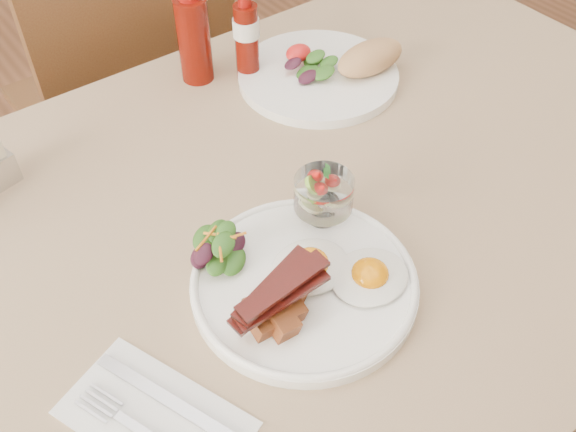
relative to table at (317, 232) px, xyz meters
name	(u,v)px	position (x,y,z in m)	size (l,w,h in m)	color
table	(317,232)	(0.00, 0.00, 0.00)	(1.33, 0.88, 0.75)	brown
chair_far	(132,99)	(0.00, 0.66, -0.14)	(0.42, 0.42, 0.93)	brown
main_plate	(304,284)	(-0.12, -0.13, 0.10)	(0.28, 0.28, 0.02)	white
fried_eggs	(340,270)	(-0.08, -0.14, 0.11)	(0.17, 0.17, 0.03)	silver
bacon_potato_pile	(278,303)	(-0.18, -0.15, 0.13)	(0.13, 0.08, 0.06)	brown
side_salad	(220,249)	(-0.19, -0.04, 0.13)	(0.08, 0.07, 0.04)	#204A13
fruit_cup	(324,194)	(-0.04, -0.06, 0.15)	(0.08, 0.08, 0.08)	white
second_plate	(330,70)	(0.19, 0.20, 0.11)	(0.28, 0.27, 0.07)	white
ketchup_bottle	(194,38)	(0.01, 0.34, 0.16)	(0.07, 0.07, 0.16)	#580C05
hot_sauce_bottle	(247,38)	(0.08, 0.30, 0.16)	(0.06, 0.06, 0.16)	#580C05
napkin_cutlery	(157,417)	(-0.35, -0.17, 0.09)	(0.18, 0.23, 0.01)	white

